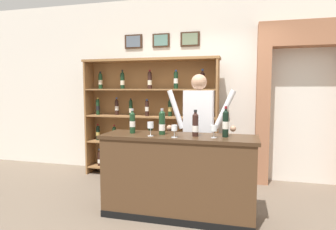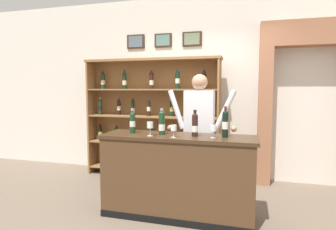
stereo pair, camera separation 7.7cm
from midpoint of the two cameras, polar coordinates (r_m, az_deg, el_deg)
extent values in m
cube|color=#6B5B4C|center=(3.64, 2.43, -19.45)|extent=(14.00, 14.00, 0.02)
cube|color=silver|center=(5.06, 7.26, 5.55)|extent=(12.00, 0.16, 3.08)
cube|color=#382316|center=(5.35, -6.00, 14.26)|extent=(0.33, 0.02, 0.25)
cube|color=slate|center=(5.34, -6.05, 14.29)|extent=(0.26, 0.01, 0.20)
cube|color=#382316|center=(5.18, -0.54, 14.59)|extent=(0.31, 0.02, 0.23)
cube|color=slate|center=(5.17, -0.59, 14.61)|extent=(0.24, 0.01, 0.19)
cube|color=#382316|center=(5.06, 5.24, 14.79)|extent=(0.33, 0.02, 0.24)
cube|color=slate|center=(5.05, 5.21, 14.82)|extent=(0.26, 0.01, 0.19)
cube|color=olive|center=(5.34, -14.39, -0.36)|extent=(0.03, 0.33, 2.01)
cube|color=olive|center=(4.63, 10.50, -1.12)|extent=(0.03, 0.33, 2.01)
cube|color=olive|center=(5.02, -2.27, -0.55)|extent=(2.29, 0.02, 2.01)
cube|color=olive|center=(5.04, -2.80, -10.70)|extent=(2.23, 0.31, 0.03)
cylinder|color=black|center=(5.35, -12.55, -8.53)|extent=(0.07, 0.07, 0.22)
sphere|color=black|center=(5.32, -12.57, -7.32)|extent=(0.07, 0.07, 0.07)
cylinder|color=black|center=(5.31, -12.58, -6.95)|extent=(0.03, 0.03, 0.08)
cylinder|color=navy|center=(5.31, -12.59, -6.62)|extent=(0.03, 0.03, 0.03)
cylinder|color=silver|center=(5.35, -12.54, -8.81)|extent=(0.08, 0.08, 0.07)
cylinder|color=black|center=(5.24, -9.86, -8.67)|extent=(0.07, 0.07, 0.24)
sphere|color=black|center=(5.21, -9.89, -7.34)|extent=(0.07, 0.07, 0.07)
cylinder|color=black|center=(5.20, -9.89, -6.96)|extent=(0.03, 0.03, 0.08)
cylinder|color=maroon|center=(5.20, -9.90, -6.63)|extent=(0.04, 0.04, 0.03)
cylinder|color=silver|center=(5.24, -9.86, -8.68)|extent=(0.08, 0.08, 0.08)
cylinder|color=black|center=(5.16, -6.97, -8.91)|extent=(0.07, 0.07, 0.22)
sphere|color=black|center=(5.13, -6.98, -7.63)|extent=(0.07, 0.07, 0.07)
cylinder|color=black|center=(5.13, -6.98, -7.34)|extent=(0.03, 0.03, 0.07)
cylinder|color=#99999E|center=(5.12, -6.99, -7.09)|extent=(0.03, 0.03, 0.03)
cylinder|color=beige|center=(5.17, -6.96, -9.24)|extent=(0.08, 0.08, 0.07)
cylinder|color=black|center=(5.09, -4.49, -9.05)|extent=(0.07, 0.07, 0.23)
sphere|color=black|center=(5.06, -4.50, -7.70)|extent=(0.07, 0.07, 0.07)
cylinder|color=black|center=(5.05, -4.51, -7.39)|extent=(0.04, 0.04, 0.07)
cylinder|color=maroon|center=(5.05, -4.51, -7.11)|extent=(0.04, 0.04, 0.03)
cylinder|color=black|center=(5.09, -4.49, -9.14)|extent=(0.08, 0.08, 0.07)
cylinder|color=black|center=(4.97, -1.46, -9.42)|extent=(0.07, 0.07, 0.22)
sphere|color=black|center=(4.94, -1.47, -8.08)|extent=(0.07, 0.07, 0.07)
cylinder|color=black|center=(4.94, -1.47, -7.81)|extent=(0.03, 0.03, 0.06)
cylinder|color=navy|center=(4.93, -1.47, -7.57)|extent=(0.04, 0.04, 0.03)
cylinder|color=silver|center=(4.97, -1.46, -9.33)|extent=(0.08, 0.08, 0.07)
cylinder|color=black|center=(4.90, 1.84, -9.61)|extent=(0.07, 0.07, 0.23)
sphere|color=black|center=(4.87, 1.85, -8.24)|extent=(0.07, 0.07, 0.07)
cylinder|color=black|center=(4.86, 1.85, -7.85)|extent=(0.03, 0.03, 0.08)
cylinder|color=#B79338|center=(4.86, 1.85, -7.51)|extent=(0.03, 0.03, 0.03)
cylinder|color=tan|center=(4.90, 1.84, -9.83)|extent=(0.08, 0.08, 0.07)
cylinder|color=black|center=(4.86, 5.05, -9.80)|extent=(0.07, 0.07, 0.22)
sphere|color=black|center=(4.83, 5.06, -8.45)|extent=(0.07, 0.07, 0.07)
cylinder|color=black|center=(4.82, 5.07, -8.04)|extent=(0.03, 0.03, 0.08)
cylinder|color=#B79338|center=(4.82, 5.07, -7.67)|extent=(0.04, 0.04, 0.03)
cylinder|color=tan|center=(4.87, 5.05, -10.07)|extent=(0.08, 0.08, 0.07)
cylinder|color=#19381E|center=(4.77, 8.50, -10.08)|extent=(0.07, 0.07, 0.23)
sphere|color=#19381E|center=(4.74, 8.52, -8.69)|extent=(0.07, 0.07, 0.07)
cylinder|color=#19381E|center=(4.74, 8.53, -8.33)|extent=(0.03, 0.03, 0.07)
cylinder|color=navy|center=(4.73, 8.53, -8.02)|extent=(0.04, 0.04, 0.03)
cylinder|color=silver|center=(4.78, 8.50, -10.42)|extent=(0.08, 0.08, 0.07)
cube|color=olive|center=(4.93, -2.82, -5.60)|extent=(2.23, 0.31, 0.02)
cylinder|color=black|center=(5.31, -12.87, -3.65)|extent=(0.07, 0.07, 0.21)
sphere|color=black|center=(5.30, -12.89, -2.46)|extent=(0.07, 0.07, 0.07)
cylinder|color=black|center=(5.29, -12.90, -2.13)|extent=(0.03, 0.03, 0.07)
cylinder|color=maroon|center=(5.29, -12.90, -1.85)|extent=(0.03, 0.03, 0.03)
cylinder|color=tan|center=(5.31, -12.87, -3.61)|extent=(0.07, 0.07, 0.07)
cylinder|color=#19381E|center=(5.15, -9.77, -3.90)|extent=(0.07, 0.07, 0.21)
sphere|color=#19381E|center=(5.13, -9.79, -2.71)|extent=(0.07, 0.07, 0.07)
cylinder|color=#19381E|center=(5.13, -9.80, -2.34)|extent=(0.03, 0.03, 0.08)
cylinder|color=maroon|center=(5.13, -9.80, -2.02)|extent=(0.03, 0.03, 0.03)
cylinder|color=silver|center=(5.15, -9.77, -4.19)|extent=(0.07, 0.07, 0.07)
cylinder|color=black|center=(5.04, -6.40, -4.01)|extent=(0.07, 0.07, 0.22)
sphere|color=black|center=(5.02, -6.41, -2.71)|extent=(0.07, 0.07, 0.07)
cylinder|color=black|center=(5.01, -6.41, -2.33)|extent=(0.03, 0.03, 0.08)
cylinder|color=#99999E|center=(5.01, -6.42, -1.99)|extent=(0.04, 0.04, 0.03)
cylinder|color=silver|center=(5.04, -6.39, -4.29)|extent=(0.07, 0.07, 0.07)
cylinder|color=#19381E|center=(4.91, -2.70, -4.21)|extent=(0.07, 0.07, 0.22)
sphere|color=#19381E|center=(4.90, -2.70, -2.88)|extent=(0.07, 0.07, 0.07)
cylinder|color=#19381E|center=(4.89, -2.71, -2.51)|extent=(0.03, 0.03, 0.08)
cylinder|color=navy|center=(4.89, -2.71, -2.18)|extent=(0.04, 0.04, 0.03)
cylinder|color=black|center=(4.92, -2.70, -4.50)|extent=(0.07, 0.07, 0.07)
cylinder|color=black|center=(4.79, 1.08, -4.51)|extent=(0.07, 0.07, 0.21)
sphere|color=black|center=(4.77, 1.08, -3.20)|extent=(0.07, 0.07, 0.07)
cylinder|color=black|center=(4.76, 1.08, -2.91)|extent=(0.03, 0.03, 0.06)
cylinder|color=black|center=(4.76, 1.08, -2.67)|extent=(0.03, 0.03, 0.03)
cylinder|color=silver|center=(4.79, 1.08, -4.67)|extent=(0.07, 0.07, 0.07)
cylinder|color=black|center=(4.77, 4.54, -4.50)|extent=(0.07, 0.07, 0.22)
sphere|color=black|center=(4.75, 4.55, -3.15)|extent=(0.07, 0.07, 0.07)
cylinder|color=black|center=(4.75, 4.55, -2.80)|extent=(0.03, 0.03, 0.07)
cylinder|color=maroon|center=(4.75, 4.56, -2.51)|extent=(0.03, 0.03, 0.03)
cylinder|color=silver|center=(4.77, 4.54, -4.44)|extent=(0.07, 0.07, 0.07)
cylinder|color=black|center=(4.70, 8.42, -4.77)|extent=(0.07, 0.07, 0.20)
sphere|color=black|center=(4.68, 8.44, -3.46)|extent=(0.07, 0.07, 0.07)
cylinder|color=black|center=(4.68, 8.44, -3.09)|extent=(0.03, 0.03, 0.07)
cylinder|color=maroon|center=(4.67, 8.45, -2.76)|extent=(0.04, 0.04, 0.03)
cylinder|color=black|center=(4.70, 8.42, -4.92)|extent=(0.07, 0.07, 0.07)
cube|color=olive|center=(4.87, -2.85, -0.32)|extent=(2.23, 0.31, 0.02)
cylinder|color=#19381E|center=(5.23, -12.89, 1.41)|extent=(0.06, 0.06, 0.24)
sphere|color=#19381E|center=(5.22, -12.92, 2.79)|extent=(0.06, 0.06, 0.06)
cylinder|color=#19381E|center=(5.22, -12.92, 3.04)|extent=(0.03, 0.03, 0.06)
cylinder|color=#B79338|center=(5.22, -12.93, 3.24)|extent=(0.03, 0.03, 0.03)
cylinder|color=black|center=(5.23, -12.89, 1.37)|extent=(0.07, 0.07, 0.08)
cylinder|color=black|center=(5.12, -9.29, 1.32)|extent=(0.06, 0.06, 0.23)
sphere|color=black|center=(5.12, -9.31, 2.66)|extent=(0.06, 0.06, 0.06)
cylinder|color=black|center=(5.11, -9.31, 3.01)|extent=(0.03, 0.03, 0.07)
cylinder|color=navy|center=(5.11, -9.32, 3.31)|extent=(0.03, 0.03, 0.03)
cylinder|color=silver|center=(5.12, -9.29, 1.35)|extent=(0.07, 0.07, 0.07)
cylinder|color=black|center=(4.99, -6.56, 1.27)|extent=(0.06, 0.06, 0.23)
sphere|color=black|center=(4.98, -6.57, 2.66)|extent=(0.06, 0.06, 0.06)
cylinder|color=black|center=(4.98, -6.58, 2.93)|extent=(0.03, 0.03, 0.06)
cylinder|color=black|center=(4.98, -6.58, 3.15)|extent=(0.03, 0.03, 0.03)
cylinder|color=beige|center=(4.99, -6.56, 0.91)|extent=(0.07, 0.07, 0.07)
cylinder|color=black|center=(4.84, -3.39, 1.14)|extent=(0.06, 0.06, 0.23)
sphere|color=black|center=(4.83, -3.39, 2.54)|extent=(0.06, 0.06, 0.06)
cylinder|color=black|center=(4.83, -3.40, 2.81)|extent=(0.03, 0.03, 0.06)
cylinder|color=navy|center=(4.83, -3.40, 3.02)|extent=(0.03, 0.03, 0.03)
cylinder|color=silver|center=(4.84, -3.39, 1.21)|extent=(0.07, 0.07, 0.07)
cylinder|color=black|center=(4.78, 1.19, 1.14)|extent=(0.06, 0.06, 0.23)
sphere|color=black|center=(4.78, 1.19, 2.61)|extent=(0.06, 0.06, 0.06)
cylinder|color=black|center=(4.77, 1.19, 3.03)|extent=(0.03, 0.03, 0.08)
cylinder|color=maroon|center=(4.77, 1.19, 3.40)|extent=(0.03, 0.03, 0.03)
cylinder|color=tan|center=(4.78, 1.19, 1.17)|extent=(0.07, 0.07, 0.07)
cylinder|color=black|center=(4.66, 4.14, 1.04)|extent=(0.06, 0.06, 0.24)
sphere|color=black|center=(4.65, 4.15, 2.55)|extent=(0.06, 0.06, 0.06)
cylinder|color=black|center=(4.65, 4.15, 2.90)|extent=(0.02, 0.02, 0.07)
cylinder|color=black|center=(4.65, 4.15, 3.20)|extent=(0.03, 0.03, 0.03)
cylinder|color=silver|center=(4.66, 4.14, 0.62)|extent=(0.07, 0.07, 0.08)
cylinder|color=black|center=(4.65, 8.54, 0.97)|extent=(0.06, 0.06, 0.23)
sphere|color=black|center=(4.64, 8.56, 2.48)|extent=(0.06, 0.06, 0.06)
cylinder|color=black|center=(4.64, 8.57, 2.91)|extent=(0.03, 0.03, 0.08)
cylinder|color=#B79338|center=(4.64, 8.57, 3.28)|extent=(0.03, 0.03, 0.03)
cylinder|color=silver|center=(4.65, 8.54, 0.80)|extent=(0.07, 0.07, 0.07)
cube|color=olive|center=(4.85, -2.87, 5.06)|extent=(2.23, 0.31, 0.02)
cylinder|color=#19381E|center=(5.25, -12.39, 6.39)|extent=(0.07, 0.07, 0.24)
sphere|color=#19381E|center=(5.26, -12.41, 7.76)|extent=(0.07, 0.07, 0.07)
cylinder|color=#19381E|center=(5.26, -12.42, 8.03)|extent=(0.03, 0.03, 0.06)
cylinder|color=black|center=(5.26, -12.42, 8.26)|extent=(0.04, 0.04, 0.03)
cylinder|color=beige|center=(5.25, -12.38, 6.34)|extent=(0.07, 0.07, 0.08)
cylinder|color=black|center=(5.01, -8.19, 6.53)|extent=(0.07, 0.07, 0.24)
sphere|color=black|center=(5.01, -8.21, 7.97)|extent=(0.07, 0.07, 0.07)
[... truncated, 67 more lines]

